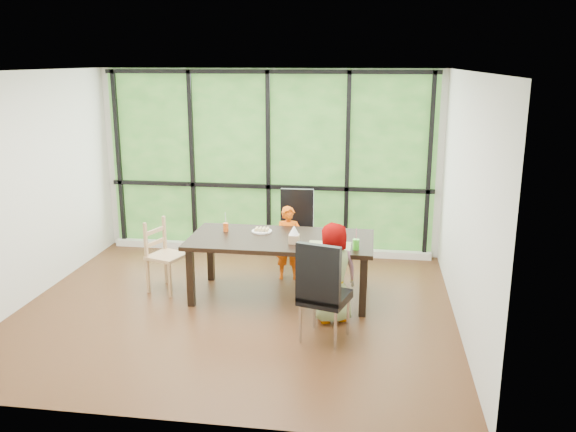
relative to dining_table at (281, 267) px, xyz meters
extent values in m
plane|color=black|center=(-0.46, -0.46, -0.38)|extent=(5.00, 5.00, 0.00)
plane|color=silver|center=(-0.46, 1.79, 0.98)|extent=(5.00, 0.00, 5.00)
cube|color=#29521F|center=(-0.46, 1.77, 0.98)|extent=(4.80, 0.02, 2.65)
cube|color=silver|center=(-0.46, 1.69, -0.33)|extent=(4.80, 0.12, 0.10)
cube|color=black|center=(0.00, 0.00, 0.00)|extent=(2.22, 1.11, 0.75)
cube|color=black|center=(0.03, 1.07, 0.17)|extent=(0.47, 0.47, 1.08)
cube|color=black|center=(0.62, -1.07, 0.17)|extent=(0.57, 0.57, 1.08)
cube|color=#A98056|center=(-1.44, 0.00, 0.08)|extent=(0.51, 0.53, 0.90)
imported|color=#E15206|center=(0.00, 0.64, 0.11)|extent=(0.39, 0.28, 0.98)
imported|color=gray|center=(0.65, -0.60, 0.18)|extent=(0.65, 0.55, 1.12)
cube|color=tan|center=(0.60, -0.24, 0.38)|extent=(0.49, 0.36, 0.01)
cylinder|color=white|center=(-0.28, 0.22, 0.38)|extent=(0.25, 0.25, 0.02)
cylinder|color=white|center=(0.62, -0.25, 0.38)|extent=(0.25, 0.25, 0.02)
cylinder|color=#D85619|center=(-0.72, 0.18, 0.43)|extent=(0.07, 0.07, 0.10)
cylinder|color=#44CE28|center=(0.90, -0.33, 0.43)|extent=(0.08, 0.08, 0.12)
cube|color=tan|center=(0.18, -0.19, 0.43)|extent=(0.12, 0.12, 0.10)
cylinder|color=white|center=(-0.72, 0.18, 0.52)|extent=(0.01, 0.04, 0.20)
cylinder|color=pink|center=(0.90, -0.33, 0.53)|extent=(0.01, 0.04, 0.20)
cone|color=white|center=(0.18, -0.19, 0.53)|extent=(0.12, 0.12, 0.11)
camera|label=1|loc=(1.08, -6.75, 2.44)|focal=37.26mm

